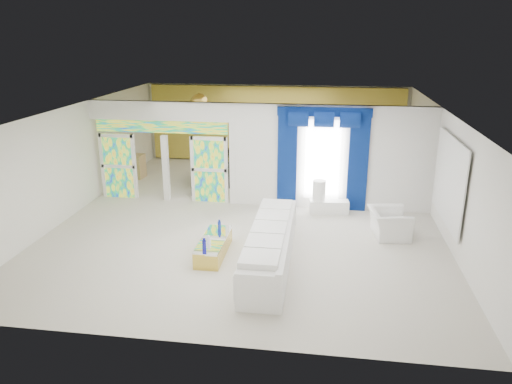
% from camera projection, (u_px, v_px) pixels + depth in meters
% --- Properties ---
extents(floor, '(12.00, 12.00, 0.00)m').
position_uv_depth(floor, '(252.00, 215.00, 13.75)').
color(floor, '#B7AF9E').
rests_on(floor, ground).
extents(dividing_wall, '(5.70, 0.18, 3.00)m').
position_uv_depth(dividing_wall, '(331.00, 158.00, 13.93)').
color(dividing_wall, white).
rests_on(dividing_wall, ground).
extents(dividing_header, '(4.30, 0.18, 0.55)m').
position_uv_depth(dividing_header, '(160.00, 111.00, 14.23)').
color(dividing_header, white).
rests_on(dividing_header, dividing_wall).
extents(stained_panel_left, '(0.95, 0.04, 2.00)m').
position_uv_depth(stained_panel_left, '(119.00, 166.00, 14.96)').
color(stained_panel_left, '#994C3F').
rests_on(stained_panel_left, ground).
extents(stained_panel_right, '(0.95, 0.04, 2.00)m').
position_uv_depth(stained_panel_right, '(209.00, 170.00, 14.57)').
color(stained_panel_right, '#994C3F').
rests_on(stained_panel_right, ground).
extents(stained_transom, '(4.00, 0.05, 0.35)m').
position_uv_depth(stained_transom, '(161.00, 127.00, 14.38)').
color(stained_transom, '#994C3F').
rests_on(stained_transom, dividing_header).
extents(window_pane, '(1.00, 0.02, 2.30)m').
position_uv_depth(window_pane, '(322.00, 160.00, 13.88)').
color(window_pane, white).
rests_on(window_pane, dividing_wall).
extents(blue_drape_left, '(0.55, 0.10, 2.80)m').
position_uv_depth(blue_drape_left, '(287.00, 161.00, 14.01)').
color(blue_drape_left, '#030C41').
rests_on(blue_drape_left, ground).
extents(blue_drape_right, '(0.55, 0.10, 2.80)m').
position_uv_depth(blue_drape_right, '(358.00, 163.00, 13.73)').
color(blue_drape_right, '#030C41').
rests_on(blue_drape_right, ground).
extents(blue_pelmet, '(2.60, 0.12, 0.25)m').
position_uv_depth(blue_pelmet, '(324.00, 112.00, 13.42)').
color(blue_pelmet, '#030C41').
rests_on(blue_pelmet, dividing_wall).
extents(wall_mirror, '(0.04, 2.70, 1.90)m').
position_uv_depth(wall_mirror, '(450.00, 180.00, 11.65)').
color(wall_mirror, white).
rests_on(wall_mirror, ground).
extents(gold_curtains, '(9.70, 0.12, 2.90)m').
position_uv_depth(gold_curtains, '(275.00, 125.00, 18.83)').
color(gold_curtains, '#B98E2C').
rests_on(gold_curtains, ground).
extents(white_sofa, '(0.92, 4.09, 0.78)m').
position_uv_depth(white_sofa, '(270.00, 248.00, 10.77)').
color(white_sofa, white).
rests_on(white_sofa, ground).
extents(coffee_table, '(0.58, 1.69, 0.37)m').
position_uv_depth(coffee_table, '(214.00, 247.00, 11.30)').
color(coffee_table, gold).
rests_on(coffee_table, ground).
extents(console_table, '(1.13, 0.47, 0.36)m').
position_uv_depth(console_table, '(329.00, 207.00, 13.90)').
color(console_table, white).
rests_on(console_table, ground).
extents(table_lamp, '(0.36, 0.36, 0.58)m').
position_uv_depth(table_lamp, '(319.00, 190.00, 13.79)').
color(table_lamp, white).
rests_on(table_lamp, console_table).
extents(armchair, '(1.07, 1.18, 0.69)m').
position_uv_depth(armchair, '(389.00, 223.00, 12.27)').
color(armchair, white).
rests_on(armchair, ground).
extents(grand_piano, '(1.43, 1.83, 0.89)m').
position_uv_depth(grand_piano, '(218.00, 168.00, 16.85)').
color(grand_piano, black).
rests_on(grand_piano, ground).
extents(piano_bench, '(0.94, 0.40, 0.31)m').
position_uv_depth(piano_bench, '(207.00, 190.00, 15.44)').
color(piano_bench, black).
rests_on(piano_bench, ground).
extents(tv_console, '(0.61, 0.57, 0.83)m').
position_uv_depth(tv_console, '(136.00, 166.00, 17.18)').
color(tv_console, '#A58F52').
rests_on(tv_console, ground).
extents(chandelier, '(0.60, 0.60, 0.60)m').
position_uv_depth(chandelier, '(199.00, 102.00, 16.43)').
color(chandelier, gold).
rests_on(chandelier, ceiling).
extents(decanters, '(0.16, 1.28, 0.22)m').
position_uv_depth(decanters, '(210.00, 238.00, 11.10)').
color(decanters, '#162C98').
rests_on(decanters, coffee_table).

